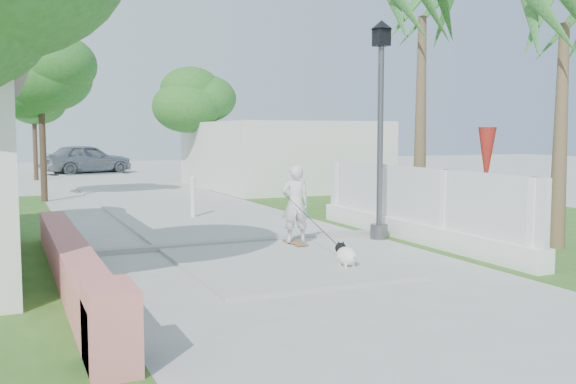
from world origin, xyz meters
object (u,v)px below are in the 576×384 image
patio_umbrella (487,158)px  parked_car (86,159)px  street_lamp (380,121)px  skateboarder (301,209)px  bollard (193,196)px  dog (346,255)px

patio_umbrella → parked_car: size_ratio=0.49×
street_lamp → parked_car: size_ratio=0.95×
patio_umbrella → skateboarder: 4.07m
bollard → skateboarder: skateboarder is taller
bollard → patio_umbrella: size_ratio=0.47×
street_lamp → bollard: street_lamp is taller
street_lamp → dog: 3.81m
street_lamp → bollard: size_ratio=4.07×
bollard → skateboarder: size_ratio=0.46×
bollard → parked_car: parked_car is taller
skateboarder → dog: 1.87m
bollard → dog: bearing=-84.8°
patio_umbrella → dog: patio_umbrella is taller
parked_car → skateboarder: bearing=165.3°
street_lamp → parked_car: (-3.00, 24.50, -1.63)m
bollard → patio_umbrella: 7.25m
dog → parked_car: size_ratio=0.13×
bollard → patio_umbrella: (4.60, -5.50, 1.10)m
street_lamp → skateboarder: street_lamp is taller
parked_car → bollard: bearing=164.0°
street_lamp → skateboarder: size_ratio=1.87×
street_lamp → patio_umbrella: size_ratio=1.93×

